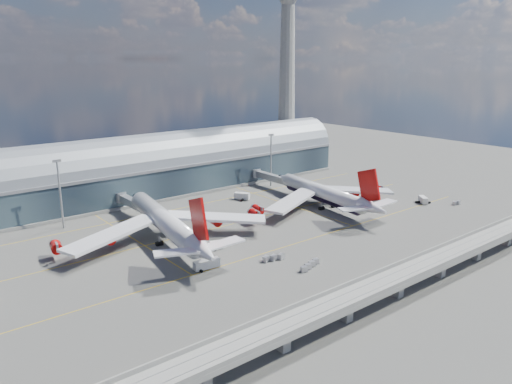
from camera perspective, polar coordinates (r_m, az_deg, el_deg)
ground at (r=172.86m, az=0.89°, el=-5.41°), size 500.00×500.00×0.00m
taxi_lines at (r=189.42m, az=-3.38°, el=-3.58°), size 200.00×80.12×0.01m
terminal at (r=232.75m, az=-11.44°, el=2.56°), size 200.00×30.00×28.00m
control_tower at (r=280.59m, az=3.57°, el=13.20°), size 19.00×19.00×103.00m
guideway at (r=136.31m, az=16.01°, el=-9.40°), size 220.00×8.50×7.20m
floodlight_mast_left at (r=193.17m, az=-21.48°, el=-0.03°), size 3.00×0.70×25.70m
floodlight_mast_right at (r=240.86m, az=1.73°, el=3.83°), size 3.00×0.70×25.70m
airliner_left at (r=170.73m, az=-10.15°, el=-3.51°), size 73.38×77.24×23.61m
airliner_right at (r=209.64m, az=7.86°, el=-0.22°), size 66.53×69.59×22.10m
jet_bridge_left at (r=202.68m, az=-13.91°, el=-1.22°), size 4.40×28.00×7.25m
jet_bridge_right at (r=238.58m, az=1.95°, el=1.64°), size 4.40×32.00×7.25m
service_truck_1 at (r=164.50m, az=-4.51°, el=-6.05°), size 4.87×3.48×2.57m
service_truck_2 at (r=149.53m, az=-5.67°, el=-8.21°), size 8.22×3.18×2.90m
service_truck_3 at (r=226.23m, az=18.55°, el=-0.86°), size 5.46×6.19×2.90m
service_truck_4 at (r=230.56m, az=6.13°, el=0.10°), size 3.46×4.98×2.64m
service_truck_5 at (r=219.94m, az=-1.61°, el=-0.48°), size 5.81×6.77×3.16m
cargo_train_0 at (r=155.12m, az=2.00°, el=-7.52°), size 7.57×3.68×1.66m
cargo_train_1 at (r=150.76m, az=6.17°, el=-8.31°), size 9.40×4.06×1.56m
cargo_train_2 at (r=229.28m, az=21.93°, el=-1.15°), size 4.58×2.31×1.49m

